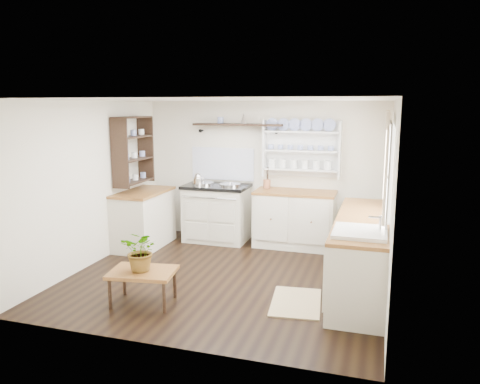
{
  "coord_description": "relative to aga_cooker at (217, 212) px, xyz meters",
  "views": [
    {
      "loc": [
        1.89,
        -5.57,
        2.24
      ],
      "look_at": [
        0.1,
        0.25,
        1.1
      ],
      "focal_mm": 35.0,
      "sensor_mm": 36.0,
      "label": 1
    }
  ],
  "objects": [
    {
      "name": "center_table",
      "position": [
        0.06,
        -2.65,
        -0.13
      ],
      "size": [
        0.79,
        0.62,
        0.39
      ],
      "rotation": [
        0.0,
        0.0,
        0.15
      ],
      "color": "brown",
      "rests_on": "floor"
    },
    {
      "name": "back_cabinets",
      "position": [
        1.31,
        0.03,
        -0.02
      ],
      "size": [
        1.27,
        0.63,
        0.9
      ],
      "color": "beige",
      "rests_on": "floor"
    },
    {
      "name": "high_shelf",
      "position": [
        0.31,
        0.21,
        1.43
      ],
      "size": [
        1.5,
        0.29,
        0.16
      ],
      "color": "black",
      "rests_on": "wall_back"
    },
    {
      "name": "kettle",
      "position": [
        -0.28,
        -0.12,
        0.55
      ],
      "size": [
        0.17,
        0.17,
        0.2
      ],
      "primitive_type": null,
      "color": "silver",
      "rests_on": "aga_cooker"
    },
    {
      "name": "ceiling",
      "position": [
        0.71,
        -1.57,
        1.82
      ],
      "size": [
        4.0,
        3.8,
        0.01
      ],
      "primitive_type": "cube",
      "color": "white",
      "rests_on": "wall_back"
    },
    {
      "name": "floor",
      "position": [
        0.71,
        -1.57,
        -0.48
      ],
      "size": [
        4.0,
        3.8,
        0.01
      ],
      "primitive_type": "cube",
      "color": "black",
      "rests_on": "ground"
    },
    {
      "name": "plate_rack",
      "position": [
        1.36,
        0.29,
        1.08
      ],
      "size": [
        1.2,
        0.22,
        0.9
      ],
      "color": "white",
      "rests_on": "wall_back"
    },
    {
      "name": "left_shelving",
      "position": [
        -1.13,
        -0.67,
        1.07
      ],
      "size": [
        0.28,
        0.8,
        1.05
      ],
      "primitive_type": "cube",
      "color": "black",
      "rests_on": "wall_left"
    },
    {
      "name": "wall_left",
      "position": [
        -1.29,
        -1.57,
        0.67
      ],
      "size": [
        0.02,
        3.8,
        2.3
      ],
      "primitive_type": "cube",
      "color": "silver",
      "rests_on": "ground"
    },
    {
      "name": "right_cabinets",
      "position": [
        2.41,
        -1.47,
        -0.02
      ],
      "size": [
        0.62,
        2.43,
        0.9
      ],
      "color": "beige",
      "rests_on": "floor"
    },
    {
      "name": "left_cabinets",
      "position": [
        -0.99,
        -0.67,
        -0.02
      ],
      "size": [
        0.62,
        1.13,
        0.9
      ],
      "color": "beige",
      "rests_on": "floor"
    },
    {
      "name": "potted_plant",
      "position": [
        0.06,
        -2.65,
        0.15
      ],
      "size": [
        0.43,
        0.37,
        0.47
      ],
      "primitive_type": "imported",
      "rotation": [
        0.0,
        0.0,
        0.0
      ],
      "color": "#3F7233",
      "rests_on": "center_table"
    },
    {
      "name": "window",
      "position": [
        2.65,
        -1.42,
        1.09
      ],
      "size": [
        0.08,
        1.55,
        1.22
      ],
      "color": "white",
      "rests_on": "wall_right"
    },
    {
      "name": "utensil_crock",
      "position": [
        0.82,
        0.11,
        0.5
      ],
      "size": [
        0.12,
        0.12,
        0.14
      ],
      "primitive_type": "cylinder",
      "color": "#A7623D",
      "rests_on": "back_cabinets"
    },
    {
      "name": "belfast_sink",
      "position": [
        2.41,
        -2.22,
        0.32
      ],
      "size": [
        0.55,
        0.6,
        0.45
      ],
      "color": "white",
      "rests_on": "right_cabinets"
    },
    {
      "name": "floor_rug",
      "position": [
        1.73,
        -2.14,
        -0.47
      ],
      "size": [
        0.64,
        0.9,
        0.02
      ],
      "primitive_type": "cube",
      "rotation": [
        0.0,
        0.0,
        0.11
      ],
      "color": "#968257",
      "rests_on": "floor"
    },
    {
      "name": "wall_right",
      "position": [
        2.71,
        -1.57,
        0.67
      ],
      "size": [
        0.02,
        3.8,
        2.3
      ],
      "primitive_type": "cube",
      "color": "silver",
      "rests_on": "ground"
    },
    {
      "name": "wall_back",
      "position": [
        0.71,
        0.33,
        0.67
      ],
      "size": [
        4.0,
        0.02,
        2.3
      ],
      "primitive_type": "cube",
      "color": "silver",
      "rests_on": "ground"
    },
    {
      "name": "aga_cooker",
      "position": [
        0.0,
        0.0,
        0.0
      ],
      "size": [
        1.05,
        0.73,
        0.97
      ],
      "color": "beige",
      "rests_on": "floor"
    }
  ]
}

